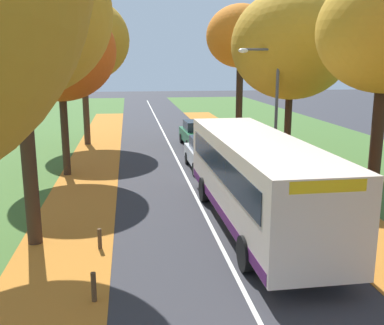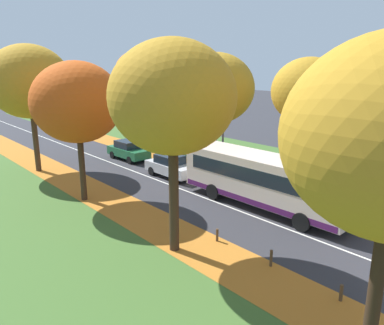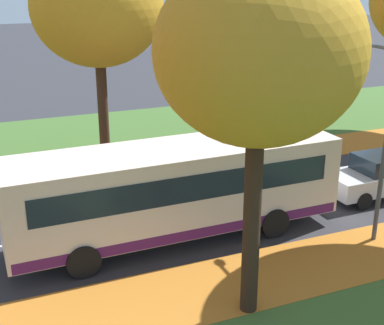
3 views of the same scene
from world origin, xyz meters
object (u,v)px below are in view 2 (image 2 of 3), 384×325
Objects in this scene: tree_right_mid at (215,89)px; tree_left_mid at (77,103)px; tree_left_far at (29,82)px; tree_left_near at (173,98)px; bollard_third at (271,258)px; streetlamp_right at (220,127)px; bus at (265,179)px; bollard_second at (341,293)px; car_green_following at (128,150)px; tree_right_near at (308,92)px; car_silver_lead at (171,166)px; tree_right_far at (140,74)px; bollard_fourth at (217,235)px.

tree_left_mid is at bearing 179.77° from tree_right_mid.
tree_right_mid is (10.77, -8.34, -0.54)m from tree_left_far.
tree_left_near is 7.60m from bollard_third.
tree_left_mid reaches higher than streetlamp_right.
tree_left_near is 0.96× the size of tree_left_far.
bus is at bearing -116.29° from tree_right_mid.
bollard_second is at bearing -124.78° from bus.
streetlamp_right is 1.41× the size of car_green_following.
tree_right_near is 1.99× the size of car_silver_lead.
tree_right_far is 14.77× the size of bollard_second.
tree_left_near is 11.36m from tree_right_near.
bollard_fourth is at bearing -134.28° from tree_right_mid.
streetlamp_right reaches higher than car_silver_lead.
tree_left_near reaches higher than tree_left_mid.
streetlamp_right reaches higher than bollard_third.
bollard_third is 19.66m from car_green_following.
tree_right_far is at bearing 7.59° from tree_left_far.
tree_left_near is 21.19m from tree_right_far.
bollard_third is (0.07, 3.02, 0.04)m from bollard_second.
tree_right_mid is (11.05, -0.04, 0.32)m from tree_left_mid.
bus is at bearing -111.09° from streetlamp_right.
bus is at bearing 13.86° from bollard_fourth.
tree_left_mid is 11.41× the size of bollard_third.
tree_left_mid is 0.88× the size of tree_right_far.
bus reaches higher than car_green_following.
streetlamp_right is at bearing -77.63° from car_green_following.
car_silver_lead is at bearing 52.31° from tree_left_near.
bollard_second is 16.25m from car_silver_lead.
tree_left_near reaches higher than car_green_following.
tree_left_mid is 9.83m from streetlamp_right.
tree_right_mid is at bearing 37.79° from tree_left_near.
tree_left_far is at bearing 167.31° from car_green_following.
tree_left_near is 2.12× the size of car_green_following.
bollard_second is (1.79, -23.56, -6.41)m from tree_left_far.
tree_left_mid is 8.34m from tree_left_far.
tree_right_far reaches higher than bollard_fourth.
tree_right_mid is 9.92m from bus.
tree_right_mid is 0.85× the size of bus.
tree_left_far is 10.74m from tree_right_far.
tree_right_near reaches higher than streetlamp_right.
bollard_second is at bearing -85.65° from tree_left_far.
car_green_following is (-1.97, 8.96, -2.92)m from streetlamp_right.
tree_left_far is 1.06× the size of tree_right_mid.
streetlamp_right is 6.46m from bus.
tree_left_mid is 13.22× the size of bollard_fourth.
tree_right_near reaches higher than tree_left_mid.
tree_right_near is 13.39× the size of bollard_second.
car_silver_lead is at bearing -113.04° from tree_right_far.
tree_left_near is at bearing -115.46° from car_green_following.
tree_left_mid is at bearing 99.90° from bollard_third.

